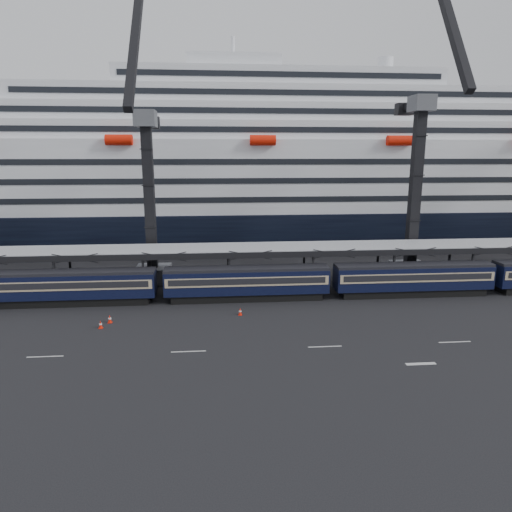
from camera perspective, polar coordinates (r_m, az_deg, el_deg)
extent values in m
plane|color=black|center=(45.69, 9.91, -9.00)|extent=(260.00, 260.00, 0.00)
cube|color=beige|center=(43.17, -24.87, -11.34)|extent=(3.00, 0.15, 0.02)
cube|color=beige|center=(40.68, -8.43, -11.72)|extent=(3.00, 0.15, 0.02)
cube|color=beige|center=(41.64, 8.61, -11.14)|extent=(3.00, 0.15, 0.02)
cube|color=beige|center=(45.83, 23.59, -9.82)|extent=(3.00, 0.15, 0.02)
cube|color=beige|center=(40.41, 19.91, -12.55)|extent=(2.50, 0.40, 0.02)
cube|color=black|center=(56.07, -22.07, -5.16)|extent=(17.48, 2.40, 0.90)
cube|color=black|center=(55.58, -22.22, -3.39)|extent=(19.00, 2.80, 2.70)
cube|color=tan|center=(55.50, -22.25, -3.10)|extent=(18.62, 2.92, 1.05)
cube|color=black|center=(55.49, -22.25, -3.05)|extent=(17.86, 2.98, 0.70)
cube|color=black|center=(55.21, -22.35, -1.90)|extent=(19.00, 2.50, 0.35)
cube|color=black|center=(53.63, -1.13, -5.00)|extent=(17.48, 2.40, 0.90)
cube|color=black|center=(53.11, -1.14, -3.15)|extent=(19.00, 2.80, 2.70)
cube|color=tan|center=(53.03, -1.14, -2.84)|extent=(18.62, 2.92, 1.05)
cube|color=black|center=(53.02, -1.14, -2.79)|extent=(17.86, 2.98, 0.70)
cube|color=black|center=(52.72, -1.15, -1.58)|extent=(19.00, 2.50, 0.35)
cube|color=black|center=(58.38, 18.92, -4.23)|extent=(17.48, 2.40, 0.90)
cube|color=black|center=(57.90, 19.04, -2.52)|extent=(19.00, 2.80, 2.70)
cube|color=tan|center=(57.83, 19.06, -2.24)|extent=(18.62, 2.92, 1.05)
cube|color=black|center=(57.81, 19.07, -2.19)|extent=(17.86, 2.98, 0.70)
cube|color=black|center=(57.54, 19.15, -1.08)|extent=(19.00, 2.50, 0.35)
cube|color=#96989D|center=(57.28, 6.60, 1.17)|extent=(130.00, 6.00, 0.25)
cube|color=black|center=(54.46, 7.21, 0.24)|extent=(130.00, 0.25, 0.70)
cube|color=black|center=(60.22, 6.03, 1.46)|extent=(130.00, 0.25, 0.70)
cube|color=black|center=(57.19, -23.82, -2.63)|extent=(0.25, 0.25, 5.40)
cube|color=black|center=(62.35, -22.20, -1.29)|extent=(0.25, 0.25, 5.40)
cube|color=black|center=(54.74, -13.87, -2.56)|extent=(0.25, 0.25, 5.40)
cube|color=black|center=(60.11, -13.07, -1.17)|extent=(0.25, 0.25, 5.40)
cube|color=black|center=(54.06, -3.34, -2.39)|extent=(0.25, 0.25, 5.40)
cube|color=black|center=(59.49, -3.49, -1.00)|extent=(0.25, 0.25, 5.40)
cube|color=black|center=(55.21, 7.10, -2.15)|extent=(0.25, 0.25, 5.40)
cube|color=black|center=(60.54, 6.01, -0.81)|extent=(0.25, 0.25, 5.40)
cube|color=black|center=(58.09, 16.80, -1.86)|extent=(0.25, 0.25, 5.40)
cube|color=black|center=(63.17, 14.96, -0.60)|extent=(0.25, 0.25, 5.40)
cube|color=black|center=(62.45, 25.36, -1.56)|extent=(0.25, 0.25, 5.40)
cube|color=black|center=(67.20, 23.01, -0.41)|extent=(0.25, 0.25, 5.40)
cube|color=black|center=(88.72, 2.50, 4.06)|extent=(200.00, 28.00, 7.00)
cube|color=silver|center=(87.81, 2.56, 10.20)|extent=(190.00, 26.88, 12.00)
cube|color=silver|center=(87.82, 2.61, 15.10)|extent=(160.00, 24.64, 3.00)
cube|color=black|center=(75.58, 3.86, 15.49)|extent=(153.60, 0.12, 0.90)
cube|color=silver|center=(88.00, 2.63, 17.05)|extent=(124.00, 21.84, 3.00)
cube|color=black|center=(77.17, 3.73, 17.66)|extent=(119.04, 0.12, 0.90)
cube|color=silver|center=(88.28, 2.65, 18.99)|extent=(90.00, 19.04, 3.00)
cube|color=black|center=(78.87, 3.61, 19.75)|extent=(86.40, 0.12, 0.90)
cube|color=silver|center=(88.67, 2.67, 20.92)|extent=(56.00, 16.24, 3.00)
cube|color=black|center=(80.67, 3.48, 21.74)|extent=(53.76, 0.12, 0.90)
cube|color=silver|center=(88.41, -2.89, 22.58)|extent=(16.00, 12.00, 2.50)
cylinder|color=silver|center=(93.81, 15.86, 21.88)|extent=(2.80, 2.80, 3.00)
cylinder|color=red|center=(74.46, -16.76, 13.73)|extent=(4.00, 1.60, 1.60)
cylinder|color=red|center=(73.36, 0.86, 14.27)|extent=(4.00, 1.60, 1.60)
cylinder|color=red|center=(78.65, 17.50, 13.60)|extent=(4.00, 1.60, 1.60)
cube|color=#47494F|center=(62.63, -12.72, -2.20)|extent=(4.50, 4.50, 2.00)
cube|color=black|center=(60.90, -13.17, 6.94)|extent=(1.30, 1.30, 18.00)
cube|color=#47494F|center=(60.79, -13.66, 16.35)|extent=(2.60, 3.20, 2.00)
cube|color=black|center=(56.05, -15.01, 23.76)|extent=(0.90, 12.26, 14.37)
cube|color=black|center=(63.28, -13.31, 16.21)|extent=(0.90, 5.04, 0.90)
cube|color=black|center=(65.76, -12.98, 15.90)|extent=(2.20, 1.60, 1.60)
cube|color=#47494F|center=(66.48, 18.59, -1.70)|extent=(4.50, 4.50, 2.00)
cube|color=black|center=(64.77, 19.27, 7.78)|extent=(1.30, 1.30, 20.00)
cube|color=#47494F|center=(64.91, 20.01, 17.48)|extent=(2.60, 3.20, 2.00)
cube|color=black|center=(61.15, 23.10, 25.41)|extent=(0.90, 12.21, 16.90)
cube|color=black|center=(67.46, 18.98, 17.34)|extent=(0.90, 5.60, 0.90)
cube|color=black|center=(70.02, 18.02, 17.04)|extent=(2.20, 1.60, 1.60)
cube|color=red|center=(48.93, -17.78, -7.92)|extent=(0.43, 0.43, 0.04)
cone|color=red|center=(48.79, -17.82, -7.45)|extent=(0.36, 0.36, 0.81)
cylinder|color=white|center=(48.79, -17.82, -7.45)|extent=(0.30, 0.30, 0.13)
cube|color=red|center=(47.74, -18.83, -8.52)|extent=(0.40, 0.40, 0.04)
cone|color=red|center=(47.60, -18.87, -8.07)|extent=(0.34, 0.34, 0.76)
cylinder|color=white|center=(47.60, -18.87, -8.07)|extent=(0.28, 0.28, 0.13)
cube|color=red|center=(48.80, -1.99, -7.35)|extent=(0.39, 0.39, 0.04)
cone|color=red|center=(48.66, -1.99, -6.92)|extent=(0.33, 0.33, 0.75)
cylinder|color=white|center=(48.66, -1.99, -6.92)|extent=(0.28, 0.28, 0.12)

